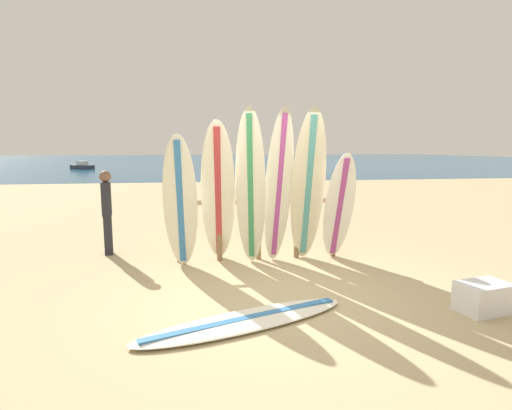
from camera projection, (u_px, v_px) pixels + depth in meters
ground_plane at (286, 299)px, 5.23m from camera, size 120.00×120.00×0.00m
ocean_water at (203, 160)px, 61.99m from camera, size 120.00×80.00×0.01m
surfboard_rack at (259, 220)px, 7.01m from camera, size 2.85×0.09×1.18m
surfboard_leaning_far_left at (180, 203)px, 6.33m from camera, size 0.58×0.67×2.17m
surfboard_leaning_left at (218, 195)px, 6.51m from camera, size 0.64×1.21×2.38m
surfboard_leaning_center_left at (251, 189)px, 6.47m from camera, size 0.62×0.79×2.59m
surfboard_leaning_center at (278, 188)px, 6.62m from camera, size 0.55×0.71×2.60m
surfboard_leaning_center_right at (308, 188)px, 6.69m from camera, size 0.62×0.85×2.59m
surfboard_leaning_right at (339, 208)px, 6.78m from camera, size 0.56×0.85×1.89m
surfboard_lying_on_sand at (246, 321)px, 4.50m from camera, size 2.63×1.40×0.08m
beachgoer_standing at (107, 209)px, 7.31m from camera, size 0.21×0.27×1.55m
small_boat_offshore at (82, 166)px, 36.11m from camera, size 2.25×2.02×0.71m
cooler_box at (484, 297)px, 4.81m from camera, size 0.66×0.50×0.36m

